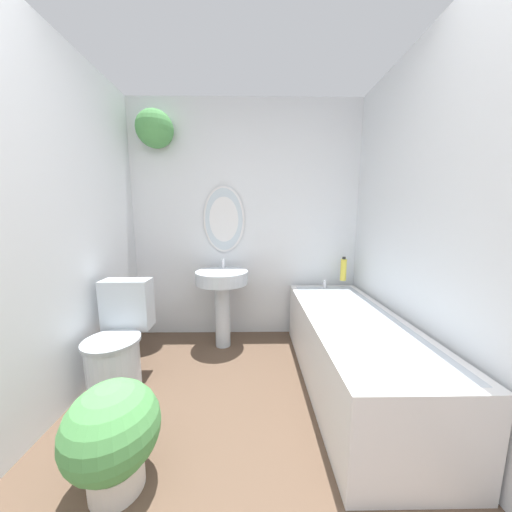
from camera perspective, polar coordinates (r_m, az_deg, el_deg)
wall_back at (r=2.69m, az=-4.34°, el=9.53°), size 2.42×0.34×2.40m
wall_left at (r=1.94m, az=-40.95°, el=5.05°), size 0.06×2.47×2.40m
wall_right at (r=1.86m, az=36.13°, el=5.43°), size 0.06×2.47×2.40m
toilet at (r=2.20m, az=-28.26°, el=-17.23°), size 0.37×0.52×0.78m
pedestal_sink at (r=2.49m, az=-7.54°, el=-7.36°), size 0.49×0.49×0.85m
bathtub at (r=2.14m, az=20.35°, el=-18.75°), size 0.66×1.70×0.62m
shampoo_bottle at (r=2.72m, az=18.85°, el=-2.84°), size 0.06×0.06×0.24m
potted_plant at (r=1.55m, az=-29.20°, el=-31.11°), size 0.41×0.41×0.52m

